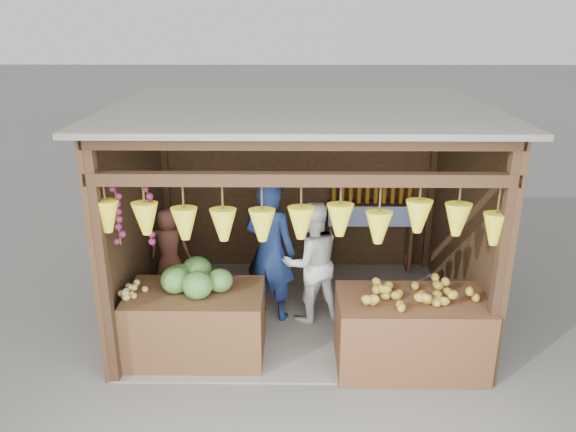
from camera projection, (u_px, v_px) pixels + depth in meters
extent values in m
plane|color=#514F49|center=(299.00, 313.00, 7.24)|extent=(80.00, 80.00, 0.00)
cube|color=slate|center=(299.00, 312.00, 7.24)|extent=(4.00, 3.00, 0.02)
cube|color=black|center=(299.00, 184.00, 8.22)|extent=(4.00, 0.06, 2.60)
cube|color=black|center=(135.00, 218.00, 6.83)|extent=(0.06, 3.00, 2.60)
cube|color=black|center=(465.00, 219.00, 6.79)|extent=(0.06, 3.00, 2.60)
cube|color=#605B54|center=(300.00, 108.00, 6.36)|extent=(4.30, 3.30, 0.06)
cube|color=black|center=(102.00, 267.00, 5.47)|extent=(0.11, 0.11, 2.60)
cube|color=black|center=(501.00, 269.00, 5.43)|extent=(0.11, 0.11, 2.60)
cube|color=black|center=(166.00, 184.00, 8.18)|extent=(0.11, 0.11, 2.60)
cube|color=black|center=(432.00, 185.00, 8.14)|extent=(0.11, 0.11, 2.60)
cube|color=black|center=(301.00, 179.00, 5.15)|extent=(4.00, 0.12, 0.12)
cube|color=black|center=(302.00, 143.00, 5.03)|extent=(4.00, 0.12, 0.12)
cube|color=#382314|center=(371.00, 204.00, 8.10)|extent=(1.25, 0.30, 0.05)
cube|color=#382314|center=(330.00, 238.00, 8.29)|extent=(0.05, 0.28, 1.05)
cube|color=#382314|center=(409.00, 238.00, 8.27)|extent=(0.05, 0.28, 1.05)
cube|color=blue|center=(372.00, 217.00, 8.00)|extent=(1.25, 0.02, 0.30)
cube|color=#482E18|center=(197.00, 324.00, 6.21)|extent=(1.48, 0.85, 0.79)
cube|color=#462817|center=(410.00, 333.00, 6.02)|extent=(1.56, 0.85, 0.82)
cube|color=black|center=(173.00, 294.00, 7.44)|extent=(0.31, 0.31, 0.29)
imported|color=navy|center=(270.00, 251.00, 6.87)|extent=(0.77, 0.66, 1.80)
imported|color=white|center=(311.00, 262.00, 6.86)|extent=(0.90, 0.80, 1.55)
imported|color=#572E23|center=(169.00, 247.00, 7.21)|extent=(0.54, 0.37, 1.06)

